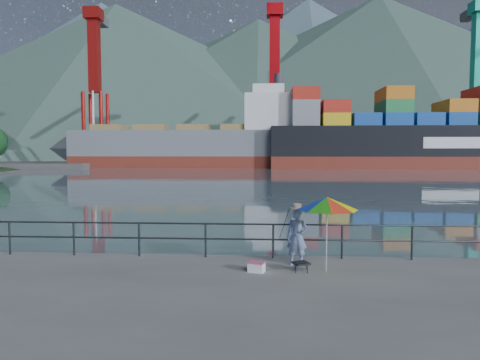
% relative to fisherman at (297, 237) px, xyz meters
% --- Properties ---
extents(ground, '(24.00, 11.00, 0.50)m').
position_rel_fisherman_xyz_m(ground, '(-3.64, -4.47, -1.03)').
color(ground, slate).
rests_on(ground, ground).
extents(harbor_water, '(500.00, 280.00, 0.00)m').
position_rel_fisherman_xyz_m(harbor_water, '(-3.64, 129.03, -0.78)').
color(harbor_water, slate).
rests_on(harbor_water, ground).
extents(far_dock, '(200.00, 40.00, 0.40)m').
position_rel_fisherman_xyz_m(far_dock, '(6.36, 92.03, -0.78)').
color(far_dock, '#514F4C').
rests_on(far_dock, ground).
extents(guardrail, '(22.00, 0.06, 1.03)m').
position_rel_fisherman_xyz_m(guardrail, '(-3.64, 0.73, -0.26)').
color(guardrail, '#2D3033').
rests_on(guardrail, ground).
extents(mountains, '(600.00, 332.80, 80.00)m').
position_rel_fisherman_xyz_m(mountains, '(35.18, 206.78, 34.77)').
color(mountains, '#385147').
rests_on(mountains, ground).
extents(port_cranes, '(116.00, 28.00, 38.40)m').
position_rel_fisherman_xyz_m(port_cranes, '(27.36, 83.03, 15.22)').
color(port_cranes, '#AC1512').
rests_on(port_cranes, ground).
extents(container_stacks, '(58.00, 5.40, 7.80)m').
position_rel_fisherman_xyz_m(container_stacks, '(31.71, 92.53, 2.08)').
color(container_stacks, gray).
rests_on(container_stacks, ground).
extents(fisherman, '(0.62, 0.46, 1.56)m').
position_rel_fisherman_xyz_m(fisherman, '(0.00, 0.00, 0.00)').
color(fisherman, navy).
rests_on(fisherman, ground).
extents(beach_umbrella, '(1.62, 1.62, 1.96)m').
position_rel_fisherman_xyz_m(beach_umbrella, '(0.71, -0.60, 1.01)').
color(beach_umbrella, white).
rests_on(beach_umbrella, ground).
extents(folding_stool, '(0.50, 0.50, 0.25)m').
position_rel_fisherman_xyz_m(folding_stool, '(0.06, -0.65, -0.65)').
color(folding_stool, black).
rests_on(folding_stool, ground).
extents(cooler_bag, '(0.47, 0.39, 0.23)m').
position_rel_fisherman_xyz_m(cooler_bag, '(-1.11, -0.74, -0.66)').
color(cooler_bag, white).
rests_on(cooler_bag, ground).
extents(fishing_rod, '(0.23, 1.83, 1.30)m').
position_rel_fisherman_xyz_m(fishing_rod, '(-0.31, 1.18, -0.78)').
color(fishing_rod, black).
rests_on(fishing_rod, ground).
extents(bulk_carrier, '(47.32, 8.19, 14.50)m').
position_rel_fisherman_xyz_m(bulk_carrier, '(-13.24, 72.80, 3.41)').
color(bulk_carrier, maroon).
rests_on(bulk_carrier, ground).
extents(container_ship, '(64.15, 10.69, 18.10)m').
position_rel_fisherman_xyz_m(container_ship, '(34.17, 71.77, 5.02)').
color(container_ship, maroon).
rests_on(container_ship, ground).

